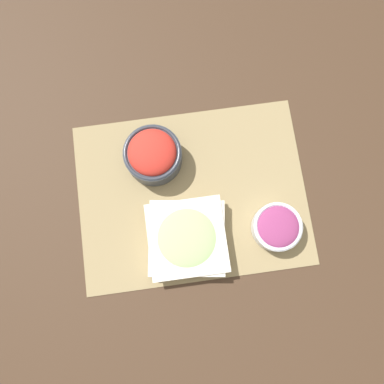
% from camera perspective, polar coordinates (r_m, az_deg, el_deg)
% --- Properties ---
extents(ground_plane, '(3.00, 3.00, 0.00)m').
position_cam_1_polar(ground_plane, '(0.98, 0.00, -0.35)').
color(ground_plane, '#422D1E').
extents(placemat, '(0.59, 0.44, 0.00)m').
position_cam_1_polar(placemat, '(0.97, 0.00, -0.33)').
color(placemat, '#937F56').
rests_on(placemat, ground_plane).
extents(tomato_bowl, '(0.15, 0.15, 0.09)m').
position_cam_1_polar(tomato_bowl, '(0.95, -5.99, 5.69)').
color(tomato_bowl, '#333842').
rests_on(tomato_bowl, placemat).
extents(cucumber_bowl, '(0.21, 0.21, 0.05)m').
position_cam_1_polar(cucumber_bowl, '(0.93, -0.78, -7.05)').
color(cucumber_bowl, silver).
rests_on(cucumber_bowl, placemat).
extents(onion_bowl, '(0.12, 0.12, 0.05)m').
position_cam_1_polar(onion_bowl, '(0.95, 12.84, -5.23)').
color(onion_bowl, silver).
rests_on(onion_bowl, placemat).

